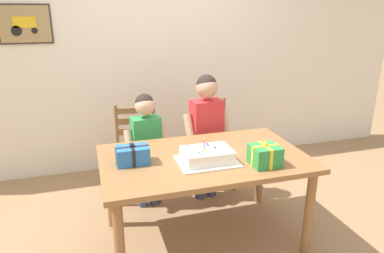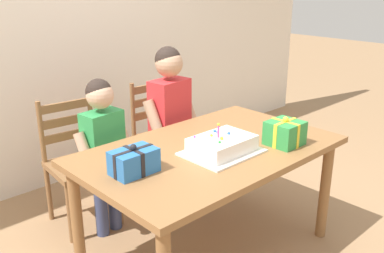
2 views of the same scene
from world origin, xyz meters
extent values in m
plane|color=#997551|center=(0.00, 0.00, 0.00)|extent=(20.00, 20.00, 0.00)
cube|color=silver|center=(0.00, 1.68, 1.30)|extent=(6.40, 0.08, 2.60)
cube|color=olive|center=(0.00, 0.00, 0.72)|extent=(1.58, 0.97, 0.04)
cylinder|color=olive|center=(0.71, -0.41, 0.35)|extent=(0.07, 0.07, 0.70)
cylinder|color=olive|center=(-0.71, 0.41, 0.35)|extent=(0.07, 0.07, 0.70)
cylinder|color=olive|center=(0.71, 0.41, 0.35)|extent=(0.07, 0.07, 0.70)
cube|color=white|center=(-0.01, -0.11, 0.75)|extent=(0.44, 0.34, 0.01)
cube|color=white|center=(-0.01, -0.11, 0.80)|extent=(0.36, 0.26, 0.09)
cylinder|color=#E04C9E|center=(-0.03, -0.10, 0.88)|extent=(0.01, 0.01, 0.07)
sphere|color=yellow|center=(-0.03, -0.10, 0.93)|extent=(0.02, 0.02, 0.02)
sphere|color=purple|center=(-0.14, -0.01, 0.85)|extent=(0.01, 0.01, 0.01)
sphere|color=green|center=(-0.09, -0.16, 0.85)|extent=(0.02, 0.02, 0.02)
sphere|color=blue|center=(0.05, -0.10, 0.85)|extent=(0.02, 0.02, 0.02)
sphere|color=blue|center=(0.02, -0.05, 0.85)|extent=(0.02, 0.02, 0.02)
sphere|color=yellow|center=(-0.05, -0.06, 0.85)|extent=(0.02, 0.02, 0.02)
sphere|color=blue|center=(0.02, -0.02, 0.85)|extent=(0.02, 0.02, 0.02)
sphere|color=yellow|center=(-0.04, -0.13, 0.85)|extent=(0.02, 0.02, 0.02)
cube|color=#2D8E42|center=(0.37, -0.28, 0.82)|extent=(0.20, 0.19, 0.15)
cube|color=yellow|center=(0.37, -0.28, 0.82)|extent=(0.21, 0.02, 0.15)
cube|color=yellow|center=(0.37, -0.28, 0.82)|extent=(0.02, 0.20, 0.15)
sphere|color=yellow|center=(0.37, -0.28, 0.91)|extent=(0.04, 0.04, 0.04)
cube|color=#286BB7|center=(-0.55, 0.03, 0.81)|extent=(0.24, 0.16, 0.13)
cube|color=black|center=(-0.55, 0.03, 0.81)|extent=(0.24, 0.02, 0.14)
cube|color=black|center=(-0.55, 0.03, 0.81)|extent=(0.02, 0.16, 0.14)
sphere|color=black|center=(-0.55, 0.03, 0.89)|extent=(0.04, 0.04, 0.04)
cube|color=brown|center=(-0.40, 0.89, 0.45)|extent=(0.46, 0.46, 0.04)
cylinder|color=brown|center=(-0.22, 0.68, 0.21)|extent=(0.04, 0.04, 0.43)
cylinder|color=brown|center=(-0.60, 0.72, 0.21)|extent=(0.04, 0.04, 0.43)
cylinder|color=brown|center=(-0.19, 1.06, 0.21)|extent=(0.04, 0.04, 0.43)
cylinder|color=brown|center=(-0.57, 1.10, 0.21)|extent=(0.04, 0.04, 0.43)
cylinder|color=brown|center=(-0.19, 1.06, 0.70)|extent=(0.04, 0.04, 0.45)
cylinder|color=brown|center=(-0.57, 1.10, 0.70)|extent=(0.04, 0.04, 0.45)
cube|color=brown|center=(-0.38, 1.08, 0.63)|extent=(0.36, 0.06, 0.06)
cube|color=brown|center=(-0.38, 1.08, 0.74)|extent=(0.36, 0.06, 0.06)
cube|color=brown|center=(-0.38, 1.08, 0.85)|extent=(0.36, 0.06, 0.06)
cube|color=brown|center=(0.40, 0.89, 0.45)|extent=(0.43, 0.43, 0.04)
cylinder|color=brown|center=(0.58, 0.70, 0.21)|extent=(0.04, 0.04, 0.43)
cylinder|color=brown|center=(0.20, 0.71, 0.21)|extent=(0.04, 0.04, 0.43)
cylinder|color=brown|center=(0.59, 1.08, 0.21)|extent=(0.04, 0.04, 0.43)
cylinder|color=brown|center=(0.21, 1.09, 0.21)|extent=(0.04, 0.04, 0.43)
cylinder|color=brown|center=(0.59, 1.08, 0.70)|extent=(0.04, 0.04, 0.45)
cylinder|color=brown|center=(0.21, 1.09, 0.70)|extent=(0.04, 0.04, 0.45)
cube|color=brown|center=(0.40, 1.08, 0.63)|extent=(0.36, 0.03, 0.06)
cube|color=brown|center=(0.40, 1.08, 0.74)|extent=(0.36, 0.03, 0.06)
cube|color=brown|center=(0.40, 1.08, 0.85)|extent=(0.36, 0.03, 0.06)
cylinder|color=#38426B|center=(0.31, 0.67, 0.24)|extent=(0.10, 0.10, 0.47)
cylinder|color=#38426B|center=(0.18, 0.66, 0.24)|extent=(0.10, 0.10, 0.47)
cube|color=red|center=(0.25, 0.66, 0.74)|extent=(0.31, 0.21, 0.54)
cylinder|color=tan|center=(0.44, 0.65, 0.73)|extent=(0.10, 0.23, 0.36)
cylinder|color=tan|center=(0.07, 0.61, 0.73)|extent=(0.10, 0.23, 0.36)
sphere|color=tan|center=(0.25, 0.66, 1.13)|extent=(0.20, 0.20, 0.20)
sphere|color=#2D231E|center=(0.25, 0.67, 1.16)|extent=(0.19, 0.19, 0.19)
cylinder|color=#38426B|center=(-0.28, 0.67, 0.21)|extent=(0.09, 0.09, 0.42)
cylinder|color=#38426B|center=(-0.40, 0.66, 0.21)|extent=(0.09, 0.09, 0.42)
cube|color=#2D934C|center=(-0.34, 0.66, 0.66)|extent=(0.27, 0.19, 0.48)
cylinder|color=tan|center=(-0.17, 0.65, 0.64)|extent=(0.09, 0.20, 0.32)
cylinder|color=tan|center=(-0.50, 0.61, 0.64)|extent=(0.09, 0.20, 0.32)
sphere|color=tan|center=(-0.34, 0.66, 1.01)|extent=(0.18, 0.18, 0.18)
sphere|color=#2D231E|center=(-0.34, 0.67, 1.03)|extent=(0.17, 0.17, 0.17)
camera|label=1|loc=(-0.82, -2.41, 1.84)|focal=33.29mm
camera|label=2|loc=(-1.76, -1.70, 1.74)|focal=40.48mm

